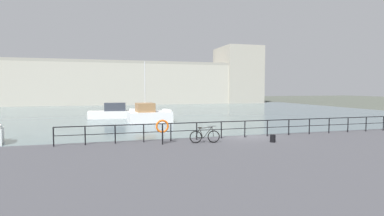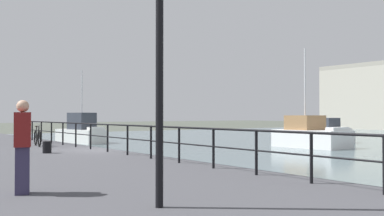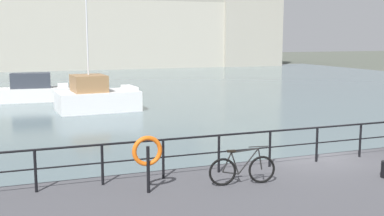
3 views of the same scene
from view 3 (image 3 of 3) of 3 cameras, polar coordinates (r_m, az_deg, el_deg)
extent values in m
plane|color=#4C5147|center=(15.84, 13.80, -8.88)|extent=(240.00, 240.00, 0.00)
cube|color=slate|center=(43.73, -9.10, 2.30)|extent=(80.00, 60.00, 0.01)
cube|color=#B2AD9E|center=(74.75, -14.14, 8.56)|extent=(65.59, 11.79, 10.08)
cube|color=#A49F91|center=(82.72, 5.53, 10.68)|extent=(10.25, 12.96, 15.65)
cube|color=white|center=(30.77, -11.33, 0.85)|extent=(5.24, 3.22, 1.27)
cube|color=#997047|center=(30.52, -12.39, 2.94)|extent=(2.16, 2.51, 1.05)
cube|color=white|center=(31.23, -7.58, 2.44)|extent=(0.74, 2.06, 0.24)
cylinder|color=silver|center=(30.39, -12.57, 8.55)|extent=(0.10, 0.10, 4.93)
cube|color=white|center=(36.58, -19.47, 1.52)|extent=(6.40, 2.29, 1.01)
cube|color=#333842|center=(36.46, -18.94, 3.17)|extent=(2.87, 1.66, 1.09)
cube|color=white|center=(36.47, -15.37, 2.66)|extent=(0.85, 1.34, 0.24)
cylinder|color=black|center=(12.10, -18.42, -7.26)|extent=(0.07, 0.07, 1.05)
cylinder|color=black|center=(12.25, -10.80, -6.77)|extent=(0.07, 0.07, 1.05)
cylinder|color=black|center=(12.61, -3.50, -6.19)|extent=(0.07, 0.07, 1.05)
cylinder|color=black|center=(13.16, 3.27, -5.56)|extent=(0.07, 0.07, 1.05)
cylinder|color=black|center=(13.88, 9.41, -4.92)|extent=(0.07, 0.07, 1.05)
cylinder|color=black|center=(14.74, 14.87, -4.31)|extent=(0.07, 0.07, 1.05)
cylinder|color=black|center=(15.72, 19.69, -3.73)|extent=(0.07, 0.07, 1.05)
cylinder|color=black|center=(15.11, 17.45, -2.07)|extent=(24.25, 0.06, 0.06)
cylinder|color=black|center=(15.20, 17.37, -3.82)|extent=(24.25, 0.04, 0.04)
torus|color=black|center=(12.36, 8.44, -7.37)|extent=(0.72, 0.16, 0.72)
torus|color=black|center=(12.04, 3.72, -7.73)|extent=(0.72, 0.16, 0.72)
cylinder|color=black|center=(12.17, 6.85, -6.42)|extent=(0.55, 0.12, 0.66)
cylinder|color=black|center=(12.07, 5.22, -6.69)|extent=(0.24, 0.07, 0.58)
cylinder|color=black|center=(12.07, 6.42, -5.14)|extent=(0.72, 0.14, 0.11)
cylinder|color=black|center=(12.11, 4.69, -7.84)|extent=(0.43, 0.10, 0.12)
cylinder|color=black|center=(12.00, 4.25, -6.57)|extent=(0.26, 0.07, 0.51)
cylinder|color=black|center=(12.27, 8.24, -6.13)|extent=(0.14, 0.06, 0.57)
cube|color=black|center=(11.96, 4.78, -5.22)|extent=(0.23, 0.12, 0.05)
cylinder|color=black|center=(12.17, 8.04, -4.65)|extent=(0.52, 0.10, 0.02)
cylinder|color=black|center=(11.49, -5.32, -7.43)|extent=(0.08, 0.08, 1.15)
torus|color=orange|center=(11.43, -5.44, -5.20)|extent=(0.75, 0.11, 0.75)
camera|label=1|loc=(5.96, 160.14, -13.50)|focal=28.29mm
camera|label=2|loc=(26.18, 59.67, -0.75)|focal=41.62mm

